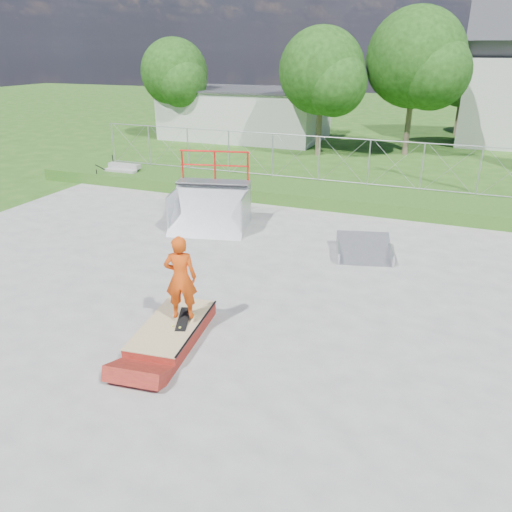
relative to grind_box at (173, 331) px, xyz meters
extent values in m
plane|color=#285017|center=(-0.14, 1.50, -0.17)|extent=(120.00, 120.00, 0.00)
cube|color=gray|center=(-0.14, 1.50, -0.15)|extent=(20.00, 16.00, 0.04)
cube|color=#285017|center=(-0.14, 11.00, 0.08)|extent=(24.00, 3.00, 0.50)
cube|color=maroon|center=(0.00, 0.00, -0.01)|extent=(1.35, 2.38, 0.32)
cube|color=tan|center=(0.00, 0.00, 0.16)|extent=(1.37, 2.40, 0.02)
cube|color=black|center=(0.17, 0.15, 0.21)|extent=(0.46, 0.82, 0.13)
imported|color=#D2420C|center=(0.17, 0.15, 1.09)|extent=(0.75, 0.61, 1.76)
cube|color=#BBBBB7|center=(-8.14, 23.50, 1.33)|extent=(10.00, 6.00, 3.00)
cylinder|color=brown|center=(-2.14, 19.50, 1.05)|extent=(0.30, 0.30, 2.45)
sphere|color=#19390F|center=(-2.14, 19.50, 4.24)|extent=(4.48, 4.48, 4.48)
sphere|color=#19390F|center=(-1.30, 18.94, 3.68)|extent=(3.36, 3.36, 3.36)
cylinder|color=brown|center=(2.36, 21.50, 1.23)|extent=(0.30, 0.30, 2.80)
sphere|color=#19390F|center=(2.36, 21.50, 4.87)|extent=(5.12, 5.12, 5.12)
sphere|color=#19390F|center=(3.32, 20.86, 4.23)|extent=(3.84, 3.84, 3.84)
cylinder|color=brown|center=(-12.14, 21.50, 0.97)|extent=(0.30, 0.30, 2.27)
sphere|color=#19390F|center=(-12.14, 21.50, 3.92)|extent=(4.16, 4.16, 4.16)
sphere|color=#19390F|center=(-11.36, 20.98, 3.40)|extent=(3.12, 3.12, 3.12)
cylinder|color=brown|center=(4.86, 29.50, 0.88)|extent=(0.30, 0.30, 2.10)
sphere|color=#19390F|center=(4.86, 29.50, 3.61)|extent=(3.84, 3.84, 3.84)
sphere|color=#19390F|center=(5.58, 29.02, 3.13)|extent=(2.88, 2.88, 2.88)
camera|label=1|loc=(4.85, -7.63, 5.40)|focal=35.00mm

